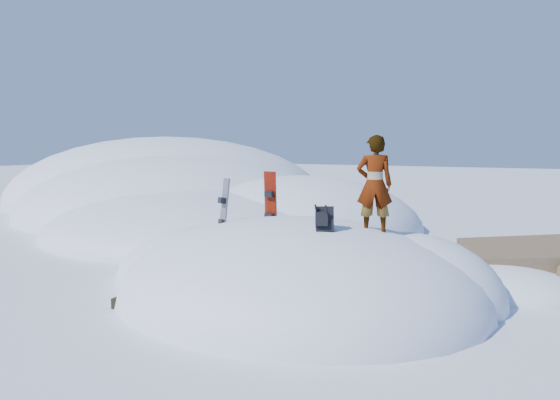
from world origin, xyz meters
The scene contains 9 objects.
ground centered at (0.00, 0.00, 0.00)m, with size 120.00×120.00×0.00m, color white.
snow_mound centered at (-0.17, 0.24, 0.00)m, with size 8.00×6.00×3.00m.
snow_ridge centered at (-10.43, 9.85, 0.00)m, with size 21.50×18.50×6.40m.
rock_outcrop centered at (3.72, 3.01, 0.01)m, with size 4.68×4.41×1.68m.
snowboard_red centered at (-0.90, 0.61, 1.58)m, with size 0.29×0.19×1.49m.
snowboard_dark centered at (-1.53, -0.14, 1.51)m, with size 0.33×0.30×1.41m.
backpack centered at (0.78, -0.57, 1.61)m, with size 0.40×0.44×0.49m.
gear_pile centered at (-2.20, -1.82, 0.11)m, with size 0.86×0.65×0.23m.
person centered at (1.37, 0.25, 2.15)m, with size 0.63×0.41×1.72m, color slate.
Camera 1 is at (4.34, -8.88, 2.86)m, focal length 35.00 mm.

